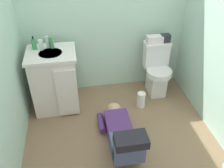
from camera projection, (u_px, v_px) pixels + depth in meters
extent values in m
cube|color=#826749|center=(120.00, 138.00, 2.92)|extent=(2.72, 3.19, 0.04)
cube|color=#AED3BC|center=(104.00, 7.00, 3.15)|extent=(2.38, 0.08, 2.40)
cube|color=silver|center=(156.00, 82.00, 3.53)|extent=(0.22, 0.30, 0.38)
cylinder|color=silver|center=(159.00, 73.00, 3.37)|extent=(0.35, 0.35, 0.08)
cube|color=silver|center=(156.00, 55.00, 3.43)|extent=(0.34, 0.17, 0.34)
cube|color=silver|center=(157.00, 43.00, 3.33)|extent=(0.36, 0.19, 0.03)
cube|color=silver|center=(55.00, 82.00, 3.18)|extent=(0.56, 0.48, 0.78)
cube|color=silver|center=(51.00, 54.00, 2.94)|extent=(0.60, 0.52, 0.04)
cylinder|color=silver|center=(51.00, 55.00, 2.93)|extent=(0.28, 0.28, 0.05)
cube|color=silver|center=(67.00, 93.00, 3.00)|extent=(0.26, 0.03, 0.66)
cylinder|color=silver|center=(50.00, 43.00, 3.02)|extent=(0.02, 0.02, 0.10)
cube|color=#512D6B|center=(119.00, 129.00, 2.90)|extent=(0.29, 0.52, 0.17)
sphere|color=tan|center=(114.00, 110.00, 3.16)|extent=(0.19, 0.19, 0.19)
cube|color=#495773|center=(126.00, 147.00, 2.56)|extent=(0.31, 0.28, 0.20)
cube|color=#495773|center=(129.00, 149.00, 2.37)|extent=(0.31, 0.12, 0.32)
cube|color=black|center=(131.00, 140.00, 2.24)|extent=(0.31, 0.19, 0.09)
cylinder|color=#512D6B|center=(101.00, 123.00, 3.02)|extent=(0.08, 0.30, 0.08)
cube|color=silver|center=(155.00, 39.00, 3.28)|extent=(0.22, 0.11, 0.10)
cube|color=#26262D|center=(165.00, 38.00, 3.30)|extent=(0.12, 0.09, 0.11)
cylinder|color=#359C55|center=(34.00, 44.00, 2.96)|extent=(0.06, 0.06, 0.13)
cylinder|color=black|center=(33.00, 38.00, 2.92)|extent=(0.02, 0.02, 0.04)
cylinder|color=white|center=(41.00, 45.00, 2.94)|extent=(0.05, 0.05, 0.13)
cylinder|color=silver|center=(47.00, 42.00, 2.99)|extent=(0.04, 0.04, 0.15)
cylinder|color=#479954|center=(52.00, 43.00, 2.98)|extent=(0.05, 0.05, 0.15)
cylinder|color=white|center=(141.00, 100.00, 3.31)|extent=(0.11, 0.11, 0.22)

